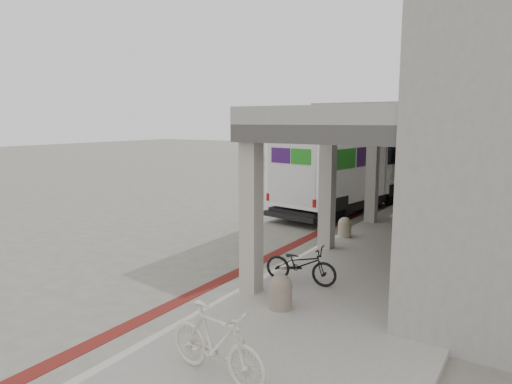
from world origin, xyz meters
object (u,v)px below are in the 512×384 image
Objects in this scene: fedex_truck at (342,171)px; utility_cabinet at (438,235)px; bicycle_black at (301,264)px; bicycle_cream at (216,343)px; bench at (434,251)px.

fedex_truck reaches higher than utility_cabinet.
bicycle_black is at bearing -64.71° from fedex_truck.
fedex_truck is at bearing 21.12° from bicycle_cream.
utility_cabinet is at bearing -36.51° from bicycle_black.
bench is at bearing -95.18° from utility_cabinet.
utility_cabinet is at bearing -3.67° from bicycle_cream.
bicycle_cream is (-1.52, -7.18, 0.21)m from bench.
bench is at bearing -41.01° from fedex_truck.
fedex_truck reaches higher than bicycle_cream.
fedex_truck is 6.98m from utility_cabinet.
bicycle_cream is (-1.46, -7.95, -0.04)m from utility_cabinet.
utility_cabinet is 4.43m from bicycle_black.
utility_cabinet reaches higher than bicycle_black.
bench is (4.83, -5.76, -1.26)m from fedex_truck.
bicycle_cream is (0.73, -4.11, 0.10)m from bicycle_black.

